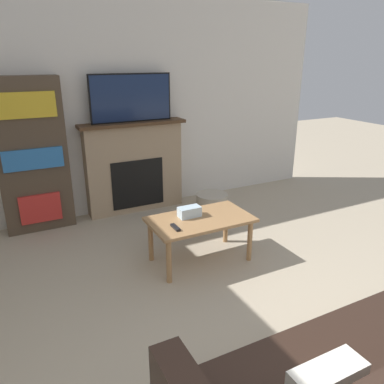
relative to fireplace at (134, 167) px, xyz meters
name	(u,v)px	position (x,y,z in m)	size (l,w,h in m)	color
wall_back	(124,108)	(-0.05, 0.14, 0.75)	(5.79, 0.06, 2.70)	silver
fireplace	(134,167)	(0.00, 0.00, 0.00)	(1.36, 0.28, 1.19)	tan
tv	(131,98)	(0.00, -0.02, 0.88)	(1.03, 0.03, 0.59)	black
coffee_table	(200,224)	(0.13, -1.60, -0.20)	(1.01, 0.58, 0.46)	#A87A4C
tissue_box	(189,212)	(0.05, -1.51, -0.08)	(0.22, 0.12, 0.10)	silver
remote_control	(175,227)	(-0.19, -1.70, -0.12)	(0.04, 0.15, 0.02)	black
bookshelf	(32,156)	(-1.22, -0.02, 0.29)	(0.77, 0.29, 1.77)	#4C3D2D
storage_basket	(212,202)	(0.90, -0.49, -0.49)	(0.42, 0.42, 0.22)	#BCB29E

